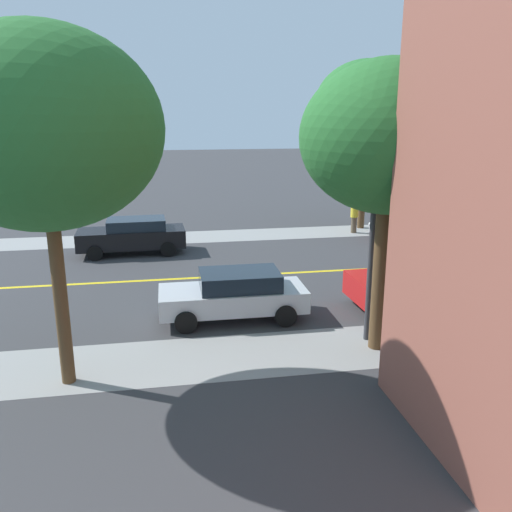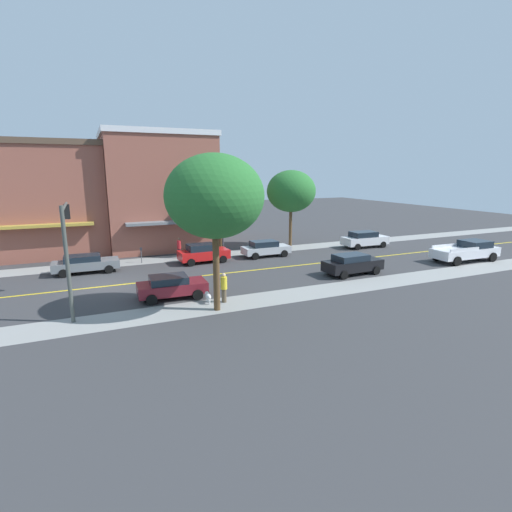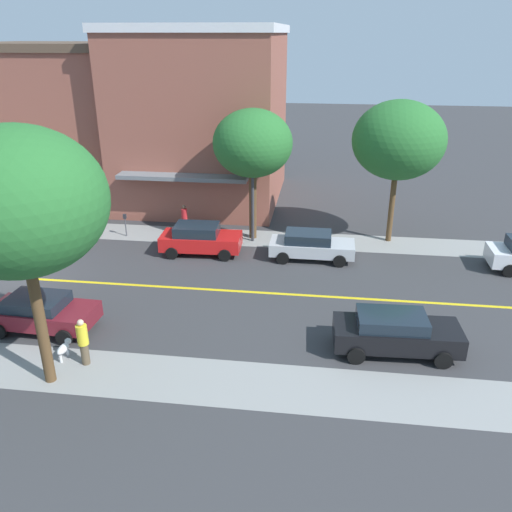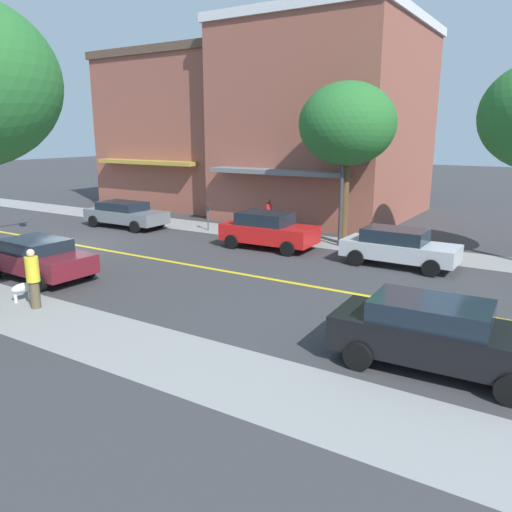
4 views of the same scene
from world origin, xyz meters
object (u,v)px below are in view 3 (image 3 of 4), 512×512
fire_hydrant (40,224)px  street_lamp (253,168)px  grey_sedan_left_curb (39,231)px  pedestrian_yellow_shirt (83,341)px  maroon_sedan_right_curb (42,312)px  small_dog (64,348)px  red_sedan_left_curb (200,239)px  street_tree_left_far (253,144)px  silver_sedan_left_curb (311,245)px  parking_meter (125,222)px  black_sedan_right_curb (396,332)px  pedestrian_red_shirt (185,219)px  street_tree_left_near (399,140)px  street_tree_right_corner (18,202)px

fire_hydrant → street_lamp: street_lamp is taller
grey_sedan_left_curb → pedestrian_yellow_shirt: size_ratio=2.66×
maroon_sedan_right_curb → small_dog: bearing=-43.5°
red_sedan_left_curb → maroon_sedan_right_curb: (8.43, -4.44, -0.08)m
street_tree_left_far → silver_sedan_left_curb: street_tree_left_far is taller
silver_sedan_left_curb → red_sedan_left_curb: bearing=-179.4°
street_lamp → red_sedan_left_curb: 4.75m
red_sedan_left_curb → grey_sedan_left_curb: bearing=176.2°
parking_meter → silver_sedan_left_curb: bearing=79.8°
fire_hydrant → black_sedan_right_curb: (10.36, 19.49, 0.39)m
parking_meter → pedestrian_red_shirt: size_ratio=0.72×
fire_hydrant → red_sedan_left_curb: 10.48m
pedestrian_red_shirt → red_sedan_left_curb: bearing=-97.6°
street_tree_left_near → fire_hydrant: bearing=-86.8°
parking_meter → pedestrian_yellow_shirt: (12.46, 3.12, 0.06)m
red_sedan_left_curb → small_dog: bearing=-106.7°
silver_sedan_left_curb → pedestrian_red_shirt: size_ratio=2.36×
red_sedan_left_curb → pedestrian_yellow_shirt: (10.50, -1.75, 0.11)m
fire_hydrant → red_sedan_left_curb: (2.09, 10.26, 0.41)m
street_tree_left_near → maroon_sedan_right_curb: (11.65, -14.61, -4.92)m
maroon_sedan_right_curb → black_sedan_right_curb: bearing=2.9°
pedestrian_red_shirt → small_dog: pedestrian_red_shirt is taller
pedestrian_red_shirt → parking_meter: bearing=151.1°
grey_sedan_left_curb → pedestrian_red_shirt: bearing=16.2°
street_lamp → maroon_sedan_right_curb: 13.15m
red_sedan_left_curb → small_dog: size_ratio=5.15×
black_sedan_right_curb → street_tree_left_far: bearing=119.5°
street_tree_left_near → silver_sedan_left_curb: bearing=-53.4°
street_tree_left_near → black_sedan_right_curb: street_tree_left_near is taller
street_lamp → silver_sedan_left_curb: bearing=57.4°
street_tree_left_near → street_lamp: street_tree_left_near is taller
street_tree_right_corner → red_sedan_left_curb: (-11.58, 2.53, -5.49)m
black_sedan_right_curb → silver_sedan_left_curb: bearing=109.8°
street_tree_left_far → grey_sedan_left_curb: 12.83m
fire_hydrant → pedestrian_red_shirt: 8.79m
street_tree_left_far → small_dog: size_ratio=8.73×
parking_meter → grey_sedan_left_curb: bearing=-68.9°
red_sedan_left_curb → silver_sedan_left_curb: 5.87m
fire_hydrant → small_dog: fire_hydrant is taller
parking_meter → pedestrian_yellow_shirt: size_ratio=0.74×
black_sedan_right_curb → pedestrian_yellow_shirt: size_ratio=2.59×
silver_sedan_left_curb → parking_meter: bearing=170.2°
street_tree_left_far → street_tree_right_corner: bearing=-19.3°
parking_meter → small_dog: size_ratio=1.60×
street_tree_right_corner → maroon_sedan_right_curb: (-3.15, -1.90, -5.57)m
small_dog → street_tree_left_far: bearing=-18.7°
street_tree_left_near → silver_sedan_left_curb: (3.19, -4.30, -4.91)m
maroon_sedan_right_curb → small_dog: maroon_sedan_right_curb is taller
grey_sedan_left_curb → silver_sedan_left_curb: bearing=-1.0°
street_tree_right_corner → red_sedan_left_curb: street_tree_right_corner is taller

